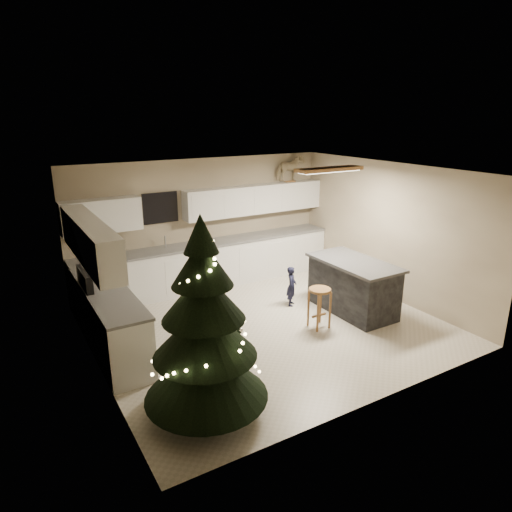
% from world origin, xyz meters
% --- Properties ---
extents(ground_plane, '(5.50, 5.50, 0.00)m').
position_xyz_m(ground_plane, '(0.00, 0.00, 0.00)').
color(ground_plane, beige).
extents(room_shell, '(5.52, 5.02, 2.61)m').
position_xyz_m(room_shell, '(0.02, 0.00, 1.75)').
color(room_shell, tan).
rests_on(room_shell, ground_plane).
extents(cabinetry, '(5.50, 3.20, 2.00)m').
position_xyz_m(cabinetry, '(-0.91, 1.65, 0.76)').
color(cabinetry, silver).
rests_on(cabinetry, ground_plane).
extents(island, '(0.90, 1.70, 0.95)m').
position_xyz_m(island, '(1.67, -0.26, 0.48)').
color(island, black).
rests_on(island, ground_plane).
extents(bar_stool, '(0.36, 0.36, 0.69)m').
position_xyz_m(bar_stool, '(0.73, -0.48, 0.52)').
color(bar_stool, olive).
rests_on(bar_stool, ground_plane).
extents(christmas_tree, '(1.53, 1.48, 2.45)m').
position_xyz_m(christmas_tree, '(-1.85, -1.60, 1.01)').
color(christmas_tree, '#3F2816').
rests_on(christmas_tree, ground_plane).
extents(toddler, '(0.32, 0.33, 0.76)m').
position_xyz_m(toddler, '(0.87, 0.51, 0.38)').
color(toddler, black).
rests_on(toddler, ground_plane).
extents(rocking_horse, '(0.68, 0.38, 0.56)m').
position_xyz_m(rocking_horse, '(2.04, 2.33, 2.29)').
color(rocking_horse, olive).
rests_on(rocking_horse, cabinetry).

